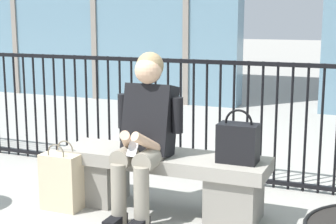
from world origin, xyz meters
TOP-DOWN VIEW (x-y plane):
  - ground_plane at (0.00, 0.00)m, footprint 60.00×60.00m
  - stone_bench at (0.00, 0.00)m, footprint 1.60×0.44m
  - seated_person_with_phone at (-0.09, -0.13)m, footprint 0.52×0.66m
  - handbag_on_bench at (0.58, -0.01)m, footprint 0.28×0.18m
  - shopping_bag at (-0.73, -0.27)m, footprint 0.30×0.17m
  - plaza_railing at (0.00, 0.85)m, footprint 7.85×0.04m

SIDE VIEW (x-z plane):
  - ground_plane at x=0.00m, z-range 0.00..0.00m
  - shopping_bag at x=-0.73m, z-range -0.04..0.49m
  - stone_bench at x=0.00m, z-range 0.05..0.50m
  - plaza_railing at x=0.00m, z-range 0.01..1.10m
  - handbag_on_bench at x=0.58m, z-range 0.40..0.78m
  - seated_person_with_phone at x=-0.09m, z-range 0.04..1.26m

